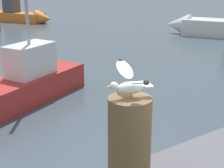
{
  "coord_description": "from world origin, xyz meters",
  "views": [
    {
      "loc": [
        -2.64,
        -2.32,
        3.17
      ],
      "look_at": [
        -1.01,
        -0.0,
        2.25
      ],
      "focal_mm": 57.0,
      "sensor_mm": 36.0,
      "label": 1
    }
  ],
  "objects_px": {
    "boat_orange": "(24,16)",
    "boat_red": "(7,91)",
    "mooring_post": "(129,142)",
    "boat_white": "(221,25)",
    "seagull": "(130,83)"
  },
  "relations": [
    {
      "from": "mooring_post",
      "to": "boat_white",
      "type": "height_order",
      "value": "mooring_post"
    },
    {
      "from": "boat_white",
      "to": "seagull",
      "type": "bearing_deg",
      "value": -144.44
    },
    {
      "from": "seagull",
      "to": "boat_red",
      "type": "xyz_separation_m",
      "value": [
        0.85,
        5.75,
        -1.88
      ]
    },
    {
      "from": "seagull",
      "to": "boat_white",
      "type": "relative_size",
      "value": 0.12
    },
    {
      "from": "seagull",
      "to": "mooring_post",
      "type": "bearing_deg",
      "value": -19.61
    },
    {
      "from": "boat_orange",
      "to": "boat_red",
      "type": "distance_m",
      "value": 14.87
    },
    {
      "from": "mooring_post",
      "to": "boat_white",
      "type": "distance_m",
      "value": 15.69
    },
    {
      "from": "boat_orange",
      "to": "mooring_post",
      "type": "bearing_deg",
      "value": -109.02
    },
    {
      "from": "seagull",
      "to": "boat_red",
      "type": "relative_size",
      "value": 0.13
    },
    {
      "from": "boat_orange",
      "to": "boat_white",
      "type": "distance_m",
      "value": 11.96
    },
    {
      "from": "mooring_post",
      "to": "boat_red",
      "type": "bearing_deg",
      "value": 81.58
    },
    {
      "from": "boat_red",
      "to": "boat_white",
      "type": "relative_size",
      "value": 0.91
    },
    {
      "from": "mooring_post",
      "to": "boat_orange",
      "type": "height_order",
      "value": "mooring_post"
    },
    {
      "from": "boat_orange",
      "to": "boat_red",
      "type": "height_order",
      "value": "boat_red"
    },
    {
      "from": "mooring_post",
      "to": "boat_red",
      "type": "xyz_separation_m",
      "value": [
        0.85,
        5.75,
        -1.37
      ]
    }
  ]
}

